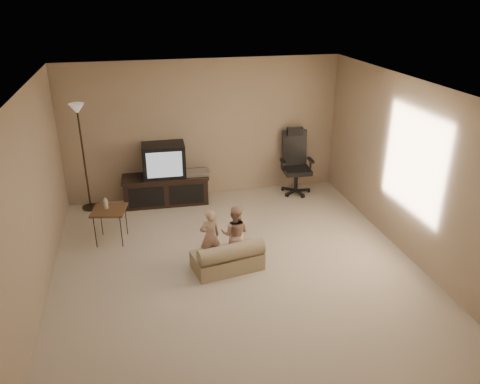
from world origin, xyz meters
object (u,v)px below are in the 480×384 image
object	(u,v)px
office_chair	(295,170)
side_table	(109,210)
floor_lamp	(80,134)
toddler_right	(235,234)
tv_stand	(166,179)
toddler_left	(210,236)
child_sofa	(228,258)

from	to	relation	value
office_chair	side_table	xyz separation A→B (m)	(-3.38, -1.17, 0.08)
floor_lamp	toddler_right	distance (m)	3.25
tv_stand	office_chair	bearing A→B (deg)	0.77
office_chair	toddler_left	size ratio (longest dim) A/B	1.50
side_table	floor_lamp	world-z (taller)	floor_lamp
floor_lamp	toddler_left	bearing A→B (deg)	-51.38
side_table	toddler_left	world-z (taller)	toddler_left
toddler_right	tv_stand	bearing A→B (deg)	-49.14
office_chair	tv_stand	bearing A→B (deg)	-177.41
child_sofa	toddler_right	size ratio (longest dim) A/B	1.19
tv_stand	side_table	size ratio (longest dim) A/B	2.14
floor_lamp	office_chair	bearing A→B (deg)	-1.76
side_table	toddler_left	xyz separation A→B (m)	(1.38, -0.94, -0.11)
office_chair	toddler_left	world-z (taller)	office_chair
tv_stand	child_sofa	world-z (taller)	tv_stand
toddler_left	office_chair	bearing A→B (deg)	-144.82
child_sofa	toddler_right	bearing A→B (deg)	47.00
toddler_left	toddler_right	xyz separation A→B (m)	(0.35, -0.04, 0.02)
toddler_left	toddler_right	world-z (taller)	toddler_right
office_chair	toddler_right	bearing A→B (deg)	-123.27
toddler_left	toddler_right	distance (m)	0.36
side_table	child_sofa	size ratio (longest dim) A/B	0.72
tv_stand	toddler_right	size ratio (longest dim) A/B	1.84
tv_stand	child_sofa	size ratio (longest dim) A/B	1.55
floor_lamp	child_sofa	distance (m)	3.40
tv_stand	toddler_right	bearing A→B (deg)	-68.20
tv_stand	toddler_left	distance (m)	2.22
side_table	toddler_right	world-z (taller)	toddler_right
tv_stand	toddler_right	world-z (taller)	tv_stand
toddler_right	office_chair	bearing A→B (deg)	-106.03
floor_lamp	toddler_left	world-z (taller)	floor_lamp
tv_stand	toddler_left	world-z (taller)	tv_stand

